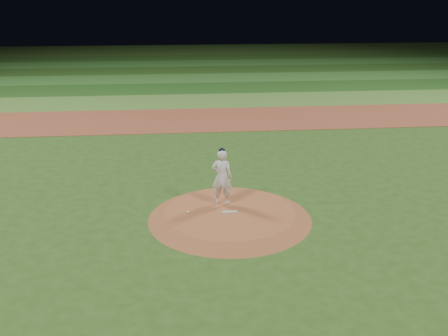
# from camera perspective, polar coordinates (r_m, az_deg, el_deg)

# --- Properties ---
(ground) EXTENTS (120.00, 120.00, 0.00)m
(ground) POSITION_cam_1_polar(r_m,az_deg,el_deg) (16.96, 0.66, -5.75)
(ground) COLOR #2C511A
(ground) RESTS_ON ground
(infield_dirt_band) EXTENTS (70.00, 6.00, 0.02)m
(infield_dirt_band) POSITION_cam_1_polar(r_m,az_deg,el_deg) (30.18, -2.23, 5.58)
(infield_dirt_band) COLOR brown
(infield_dirt_band) RESTS_ON ground
(outfield_stripe_0) EXTENTS (70.00, 5.00, 0.02)m
(outfield_stripe_0) POSITION_cam_1_polar(r_m,az_deg,el_deg) (35.54, -2.78, 7.68)
(outfield_stripe_0) COLOR #467B2C
(outfield_stripe_0) RESTS_ON ground
(outfield_stripe_1) EXTENTS (70.00, 5.00, 0.02)m
(outfield_stripe_1) POSITION_cam_1_polar(r_m,az_deg,el_deg) (40.44, -3.15, 9.10)
(outfield_stripe_1) COLOR #1F4D19
(outfield_stripe_1) RESTS_ON ground
(outfield_stripe_2) EXTENTS (70.00, 5.00, 0.02)m
(outfield_stripe_2) POSITION_cam_1_polar(r_m,az_deg,el_deg) (45.37, -3.44, 10.22)
(outfield_stripe_2) COLOR #306C27
(outfield_stripe_2) RESTS_ON ground
(outfield_stripe_3) EXTENTS (70.00, 5.00, 0.02)m
(outfield_stripe_3) POSITION_cam_1_polar(r_m,az_deg,el_deg) (50.30, -3.68, 11.12)
(outfield_stripe_3) COLOR #214817
(outfield_stripe_3) RESTS_ON ground
(outfield_stripe_4) EXTENTS (70.00, 5.00, 0.02)m
(outfield_stripe_4) POSITION_cam_1_polar(r_m,az_deg,el_deg) (55.26, -3.88, 11.85)
(outfield_stripe_4) COLOR #2B6424
(outfield_stripe_4) RESTS_ON ground
(outfield_stripe_5) EXTENTS (70.00, 5.00, 0.02)m
(outfield_stripe_5) POSITION_cam_1_polar(r_m,az_deg,el_deg) (60.21, -4.04, 12.47)
(outfield_stripe_5) COLOR #204917
(outfield_stripe_5) RESTS_ON ground
(pitchers_mound) EXTENTS (5.50, 5.50, 0.25)m
(pitchers_mound) POSITION_cam_1_polar(r_m,az_deg,el_deg) (16.90, 0.66, -5.36)
(pitchers_mound) COLOR #9C5630
(pitchers_mound) RESTS_ON ground
(pitching_rubber) EXTENTS (0.52, 0.13, 0.03)m
(pitching_rubber) POSITION_cam_1_polar(r_m,az_deg,el_deg) (16.79, 0.62, -5.03)
(pitching_rubber) COLOR silver
(pitching_rubber) RESTS_ON pitchers_mound
(rosin_bag) EXTENTS (0.10, 0.10, 0.06)m
(rosin_bag) POSITION_cam_1_polar(r_m,az_deg,el_deg) (16.77, -4.15, -5.04)
(rosin_bag) COLOR white
(rosin_bag) RESTS_ON pitchers_mound
(pitcher_on_mound) EXTENTS (0.82, 0.65, 2.03)m
(pitcher_on_mound) POSITION_cam_1_polar(r_m,az_deg,el_deg) (17.08, -0.25, -1.02)
(pitcher_on_mound) COLOR white
(pitcher_on_mound) RESTS_ON pitchers_mound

